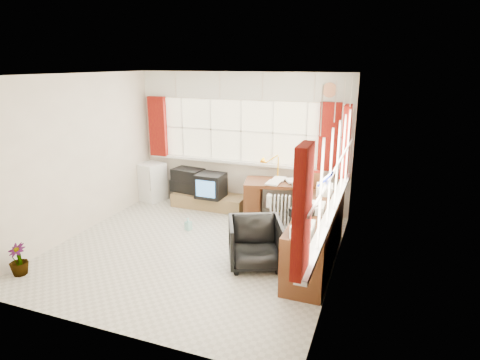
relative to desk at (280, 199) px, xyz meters
The scene contains 20 objects.
ground 1.83m from the desk, 119.29° to the right, with size 4.00×4.00×0.00m, color beige.
room_walls 2.10m from the desk, 119.29° to the right, with size 4.00×4.00×4.00m.
window_back 1.10m from the desk, 156.15° to the left, with size 3.70×0.12×3.60m.
window_right 1.97m from the desk, 55.51° to the right, with size 0.12×3.70×3.60m.
curtains 1.24m from the desk, 85.36° to the right, with size 3.83×3.83×1.15m.
overhead_cabinets 1.95m from the desk, 79.57° to the right, with size 3.98×3.98×0.48m.
desk is the anchor object (origin of this frame).
desk_lamp 0.64m from the desk, 118.27° to the left, with size 0.17×0.15×0.42m.
task_chair 0.66m from the desk, 30.93° to the right, with size 0.54×0.56×1.00m.
office_chair 1.70m from the desk, 86.28° to the right, with size 0.70×0.72×0.65m, color black.
radiator 0.45m from the desk, 71.19° to the right, with size 0.41×0.21×0.59m.
credenza 1.60m from the desk, 57.78° to the right, with size 0.50×2.00×0.85m.
file_tray 1.74m from the desk, 65.12° to the right, with size 0.26×0.33×0.11m, color black.
tv_bench 1.46m from the desk, behind, with size 1.40×0.50×0.25m, color #977F4B.
crt_tv 1.34m from the desk, behind, with size 0.50×0.47×0.44m.
hifi_stack 1.90m from the desk, behind, with size 0.67×0.48×0.45m.
mini_fridge 2.67m from the desk, behind, with size 0.54×0.55×0.75m.
spray_bottle_a 1.32m from the desk, behind, with size 0.10×0.10×0.27m, color white.
spray_bottle_b 1.63m from the desk, 143.77° to the right, with size 0.09×0.10×0.21m, color #90D7CD.
flower_vase 4.03m from the desk, 131.64° to the right, with size 0.24×0.24×0.42m, color black.
Camera 1 is at (2.50, -4.82, 2.65)m, focal length 30.00 mm.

